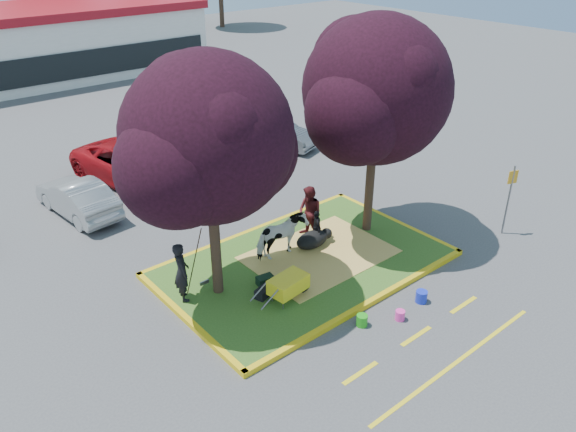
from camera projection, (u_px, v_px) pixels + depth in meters
ground at (304, 266)px, 16.78m from camera, size 90.00×90.00×0.00m
median_island at (305, 263)px, 16.75m from camera, size 8.00×5.00×0.15m
curb_near at (368, 304)px, 15.00m from camera, size 8.30×0.16×0.15m
curb_far at (253, 231)px, 18.50m from camera, size 8.30×0.16×0.15m
curb_left at (186, 319)px, 14.43m from camera, size 0.16×5.30×0.15m
curb_right at (394, 222)px, 19.06m from camera, size 0.16×5.30×0.15m
straw_bedding at (319, 254)px, 17.05m from camera, size 4.20×3.00×0.01m
tree_purple_left at (209, 146)px, 13.43m from camera, size 5.06×4.20×6.51m
tree_purple_right at (377, 97)px, 16.43m from camera, size 5.30×4.40×6.82m
fire_lane_stripe_a at (360, 373)px, 12.80m from camera, size 1.10×0.12×0.01m
fire_lane_stripe_b at (416, 336)px, 13.93m from camera, size 1.10×0.12×0.01m
fire_lane_stripe_c at (464, 305)px, 15.07m from camera, size 1.10×0.12×0.01m
fire_lane_long at (457, 362)px, 13.12m from camera, size 6.00×0.10×0.01m
retail_building at (39, 42)px, 35.85m from camera, size 20.40×8.40×4.40m
cow at (282, 237)px, 16.68m from camera, size 1.60×0.75×1.34m
calf at (312, 240)px, 17.35m from camera, size 1.31×0.98×0.50m
handler at (182, 272)px, 14.69m from camera, size 0.55×0.70×1.69m
visitor_a at (310, 213)px, 17.57m from camera, size 0.67×0.85×1.75m
visitor_b at (317, 227)px, 17.45m from camera, size 0.56×0.70×1.11m
wheelbarrow at (289, 284)px, 14.81m from camera, size 1.89×0.75×0.71m
gear_bag_dark at (264, 292)px, 15.11m from camera, size 0.57×0.42×0.26m
gear_bag_green at (265, 280)px, 15.62m from camera, size 0.51×0.36×0.25m
sign_post at (510, 193)px, 17.84m from camera, size 0.33×0.15×2.40m
bucket_green at (362, 320)px, 14.24m from camera, size 0.37×0.37×0.31m
bucket_pink at (400, 315)px, 14.45m from camera, size 0.29×0.29×0.27m
bucket_blue at (421, 297)px, 15.12m from camera, size 0.35×0.35×0.33m
car_silver at (77, 197)px, 19.45m from camera, size 1.76×4.01×1.28m
car_red at (132, 164)px, 21.85m from camera, size 3.51×5.77×1.49m
car_white at (209, 141)px, 24.29m from camera, size 2.95×5.04×1.37m
car_grey at (276, 133)px, 25.37m from camera, size 2.53×4.08×1.27m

